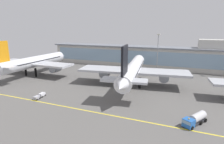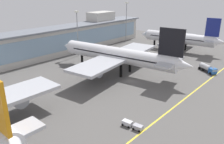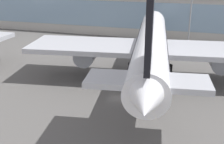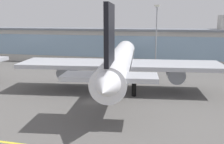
% 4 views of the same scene
% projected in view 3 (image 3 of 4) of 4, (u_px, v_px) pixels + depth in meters
% --- Properties ---
extents(ground_plane, '(187.69, 187.69, 0.00)m').
position_uv_depth(ground_plane, '(119.00, 97.00, 52.70)').
color(ground_plane, '#5B5956').
extents(terminal_building, '(137.06, 14.00, 19.34)m').
position_uv_depth(terminal_building, '(165.00, 13.00, 96.60)').
color(terminal_building, beige).
rests_on(terminal_building, ground).
extents(airliner_near_right, '(50.73, 60.48, 20.42)m').
position_uv_depth(airliner_near_right, '(151.00, 46.00, 57.59)').
color(airliner_near_right, black).
rests_on(airliner_near_right, ground).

